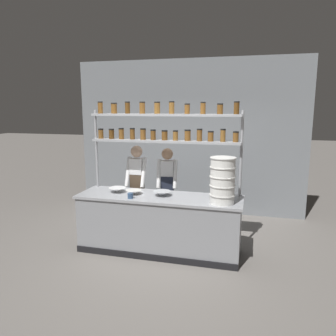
{
  "coord_description": "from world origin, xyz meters",
  "views": [
    {
      "loc": [
        1.4,
        -4.77,
        2.29
      ],
      "look_at": [
        0.09,
        0.2,
        1.33
      ],
      "focal_mm": 35.0,
      "sensor_mm": 36.0,
      "label": 1
    }
  ],
  "objects": [
    {
      "name": "prep_bowl_center_back",
      "position": [
        -0.73,
        0.04,
        0.96
      ],
      "size": [
        0.28,
        0.28,
        0.08
      ],
      "color": "white",
      "rests_on": "prep_counter"
    },
    {
      "name": "spice_shelf_unit",
      "position": [
        -0.01,
        0.33,
        1.91
      ],
      "size": [
        2.49,
        0.28,
        2.39
      ],
      "color": "#999BA0",
      "rests_on": "ground_plane"
    },
    {
      "name": "prep_bowl_near_left",
      "position": [
        -0.42,
        -0.01,
        0.95
      ],
      "size": [
        0.25,
        0.25,
        0.07
      ],
      "color": "silver",
      "rests_on": "prep_counter"
    },
    {
      "name": "container_stack",
      "position": [
        0.99,
        -0.15,
        1.26
      ],
      "size": [
        0.37,
        0.37,
        0.67
      ],
      "color": "white",
      "rests_on": "prep_counter"
    },
    {
      "name": "serving_cup_front",
      "position": [
        -0.39,
        -0.25,
        0.96
      ],
      "size": [
        0.09,
        0.09,
        0.08
      ],
      "color": "#334C70",
      "rests_on": "prep_counter"
    },
    {
      "name": "back_wall",
      "position": [
        0.0,
        2.25,
        1.65
      ],
      "size": [
        5.0,
        0.12,
        3.3
      ],
      "primitive_type": "cube",
      "color": "gray",
      "rests_on": "ground_plane"
    },
    {
      "name": "chef_center",
      "position": [
        -0.06,
        0.72,
        0.9
      ],
      "size": [
        0.39,
        0.31,
        1.58
      ],
      "rotation": [
        0.0,
        0.0,
        0.15
      ],
      "color": "black",
      "rests_on": "ground_plane"
    },
    {
      "name": "prep_counter",
      "position": [
        0.0,
        -0.0,
        0.46
      ],
      "size": [
        2.6,
        0.76,
        0.92
      ],
      "color": "gray",
      "rests_on": "ground_plane"
    },
    {
      "name": "ground_plane",
      "position": [
        0.0,
        0.0,
        0.0
      ],
      "size": [
        40.0,
        40.0,
        0.0
      ],
      "primitive_type": "plane",
      "color": "slate"
    },
    {
      "name": "chef_left",
      "position": [
        -0.58,
        0.58,
        0.93
      ],
      "size": [
        0.36,
        0.29,
        1.63
      ],
      "rotation": [
        0.0,
        0.0,
        -0.0
      ],
      "color": "black",
      "rests_on": "ground_plane"
    },
    {
      "name": "prep_bowl_center_front",
      "position": [
        0.04,
        0.01,
        0.96
      ],
      "size": [
        0.28,
        0.28,
        0.08
      ],
      "color": "#B2B7BC",
      "rests_on": "prep_counter"
    }
  ]
}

